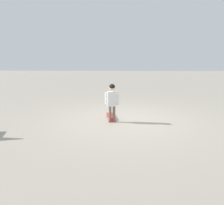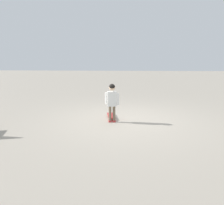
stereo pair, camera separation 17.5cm
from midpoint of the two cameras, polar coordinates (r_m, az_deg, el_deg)
The scene contains 3 objects.
ground_plane at distance 6.13m, azimuth 3.00°, elevation -4.66°, with size 50.00×50.00×0.00m, color #9E9384.
child_person at distance 5.77m, azimuth -0.87°, elevation 1.03°, with size 0.39×0.21×1.06m.
skateboard at distance 6.33m, azimuth -1.19°, elevation -3.55°, with size 0.29×0.67×0.07m.
Camera 1 is at (-0.22, -5.88, 1.72)m, focal length 34.22 mm.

